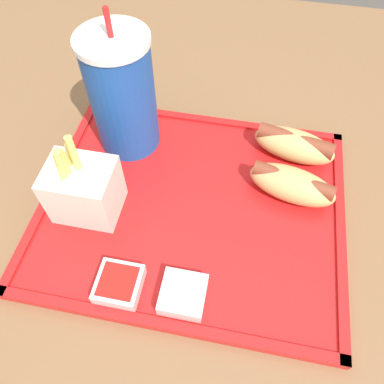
{
  "coord_description": "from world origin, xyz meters",
  "views": [
    {
      "loc": [
        0.1,
        -0.29,
        1.2
      ],
      "look_at": [
        0.05,
        -0.02,
        0.8
      ],
      "focal_mm": 35.0,
      "sensor_mm": 36.0,
      "label": 1
    }
  ],
  "objects": [
    {
      "name": "hot_dog_near",
      "position": [
        0.18,
        0.02,
        0.8
      ],
      "size": [
        0.12,
        0.08,
        0.04
      ],
      "color": "tan",
      "rests_on": "food_tray"
    },
    {
      "name": "dining_table",
      "position": [
        0.0,
        0.0,
        0.38
      ],
      "size": [
        1.24,
        1.1,
        0.76
      ],
      "color": "brown",
      "rests_on": "ground_plane"
    },
    {
      "name": "sauce_cup_ketchup",
      "position": [
        -0.01,
        -0.15,
        0.79
      ],
      "size": [
        0.05,
        0.05,
        0.02
      ],
      "color": "silver",
      "rests_on": "food_tray"
    },
    {
      "name": "hot_dog_far",
      "position": [
        0.18,
        0.09,
        0.8
      ],
      "size": [
        0.12,
        0.08,
        0.04
      ],
      "color": "tan",
      "rests_on": "food_tray"
    },
    {
      "name": "ground_plane",
      "position": [
        0.0,
        0.0,
        0.0
      ],
      "size": [
        8.0,
        8.0,
        0.0
      ],
      "primitive_type": "plane",
      "color": "#4C4742"
    },
    {
      "name": "sauce_cup_mayo",
      "position": [
        0.06,
        -0.15,
        0.79
      ],
      "size": [
        0.05,
        0.05,
        0.02
      ],
      "color": "silver",
      "rests_on": "food_tray"
    },
    {
      "name": "soda_cup",
      "position": [
        -0.07,
        0.08,
        0.86
      ],
      "size": [
        0.09,
        0.09,
        0.21
      ],
      "color": "#194CA5",
      "rests_on": "food_tray"
    },
    {
      "name": "fries_carton",
      "position": [
        -0.08,
        -0.05,
        0.82
      ],
      "size": [
        0.08,
        0.07,
        0.12
      ],
      "color": "silver",
      "rests_on": "food_tray"
    },
    {
      "name": "food_tray",
      "position": [
        0.05,
        -0.02,
        0.77
      ],
      "size": [
        0.4,
        0.33,
        0.01
      ],
      "color": "red",
      "rests_on": "dining_table"
    }
  ]
}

